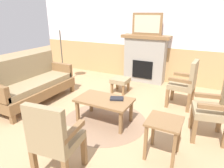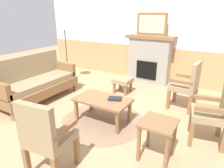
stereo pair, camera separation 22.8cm
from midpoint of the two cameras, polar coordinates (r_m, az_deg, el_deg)
ground_plane at (r=3.79m, az=-0.99°, el=-9.43°), size 14.00×14.00×0.00m
wall_back at (r=5.70m, az=13.17°, el=13.96°), size 7.20×0.14×2.70m
fireplace at (r=5.57m, az=11.83°, el=7.05°), size 1.30×0.44×1.28m
framed_picture at (r=5.45m, az=12.53°, el=16.38°), size 0.80×0.04×0.56m
couch at (r=4.61m, az=-19.51°, el=0.28°), size 0.70×1.80×0.98m
coffee_table at (r=3.48m, az=-0.83°, el=-5.09°), size 0.96×0.56×0.44m
round_rug at (r=3.66m, az=-0.80°, el=-10.52°), size 1.51×1.51×0.01m
book_on_table at (r=3.43m, az=2.78°, el=-4.23°), size 0.27×0.23×0.03m
footstool at (r=4.79m, az=4.46°, el=0.74°), size 0.40×0.40×0.36m
armchair_near_fireplace at (r=4.20m, az=22.33°, el=0.10°), size 0.51×0.51×0.98m
armchair_by_window_left at (r=3.29m, az=29.27°, el=-6.49°), size 0.56×0.56×0.98m
armchair_front_left at (r=2.43m, az=-15.85°, el=-13.94°), size 0.53×0.53×0.98m
side_table at (r=2.72m, az=15.41°, el=-12.54°), size 0.44×0.44×0.55m
floor_lamp_by_couch at (r=5.50m, az=-12.27°, el=15.28°), size 0.36×0.36×1.68m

